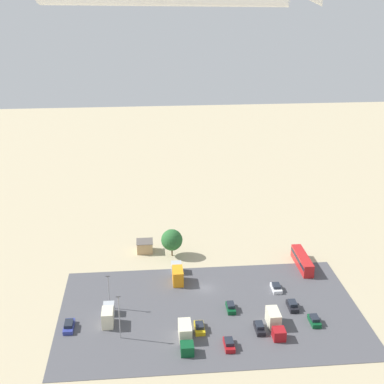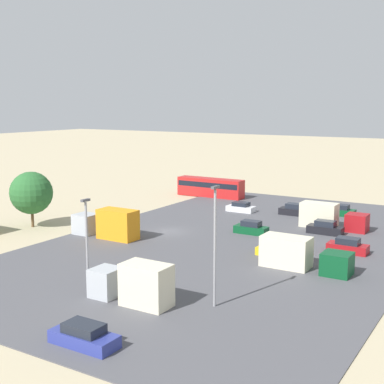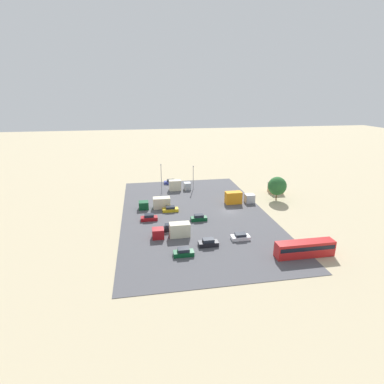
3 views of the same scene
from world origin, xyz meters
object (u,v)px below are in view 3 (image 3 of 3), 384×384
object	(u,v)px
parked_car_7	(199,218)
parked_car_3	(208,243)
parked_car_2	(170,209)
parked_truck_3	(238,198)
parked_car_0	(170,228)
parked_truck_2	(157,203)
parked_truck_0	(178,185)
parked_truck_1	(174,231)
parked_car_4	(149,218)
parked_car_1	(240,237)
parked_car_6	(171,182)
shed_building	(276,188)
bus	(305,248)
parked_car_5	(184,252)

from	to	relation	value
parked_car_7	parked_car_3	bearing A→B (deg)	-2.46
parked_car_2	parked_truck_3	xyz separation A→B (m)	(3.11, -20.20, 1.00)
parked_car_0	parked_truck_2	distance (m)	15.25
parked_car_0	parked_car_2	distance (m)	12.06
parked_truck_0	parked_car_0	bearing A→B (deg)	-11.01
parked_car_3	parked_truck_1	xyz separation A→B (m)	(5.50, 6.73, 0.76)
parked_car_2	parked_car_7	world-z (taller)	parked_car_7
parked_car_2	parked_car_4	xyz separation A→B (m)	(-5.08, 5.92, 0.07)
parked_car_4	parked_car_1	bearing A→B (deg)	-125.58
parked_car_1	parked_car_4	size ratio (longest dim) A/B	0.97
parked_car_2	parked_car_4	size ratio (longest dim) A/B	1.02
parked_car_4	parked_car_6	bearing A→B (deg)	-15.68
parked_car_3	parked_car_6	size ratio (longest dim) A/B	0.88
parked_car_3	parked_truck_2	xyz separation A→B (m)	(23.79, 9.44, 0.70)
shed_building	parked_car_1	xyz separation A→B (m)	(-29.66, 21.83, -0.83)
shed_building	parked_car_6	distance (m)	36.07
parked_truck_1	parked_truck_3	distance (m)	27.87
parked_truck_1	parked_truck_2	size ratio (longest dim) A/B	0.97
parked_car_0	parked_car_1	xyz separation A→B (m)	(-7.02, -14.85, -0.10)
parked_truck_0	parked_truck_1	distance (m)	34.11
parked_car_1	parked_car_2	xyz separation A→B (m)	(19.01, 13.56, 0.02)
bus	parked_car_4	size ratio (longest dim) A/B	2.82
parked_car_2	parked_car_6	bearing A→B (deg)	173.74
parked_car_1	parked_car_7	world-z (taller)	parked_car_7
parked_truck_1	shed_building	bearing A→B (deg)	-54.45
shed_building	parked_car_6	xyz separation A→B (m)	(15.60, 32.51, -0.78)
parked_car_0	parked_car_6	distance (m)	38.47
parked_car_3	parked_car_6	distance (m)	47.06
parked_car_2	parked_car_6	world-z (taller)	parked_car_6
parked_car_4	parked_car_2	bearing A→B (deg)	-49.37
parked_car_1	parked_car_2	distance (m)	23.35
shed_building	parked_car_3	distance (m)	43.04
parked_car_7	parked_truck_3	bearing A→B (deg)	127.45
bus	parked_truck_0	distance (m)	50.18
bus	parked_truck_0	size ratio (longest dim) A/B	1.66
parked_car_0	parked_car_4	size ratio (longest dim) A/B	1.01
parked_car_5	parked_truck_1	xyz separation A→B (m)	(8.56, 1.00, 0.78)
shed_building	parked_truck_1	world-z (taller)	parked_truck_1
parked_car_0	parked_truck_2	size ratio (longest dim) A/B	0.49
bus	parked_truck_1	distance (m)	27.65
parked_car_0	parked_car_3	distance (m)	11.32
parked_car_3	parked_truck_0	xyz separation A→B (m)	(39.18, 1.28, 0.87)
parked_car_5	parked_truck_2	world-z (taller)	parked_truck_2
parked_car_0	parked_truck_0	bearing A→B (deg)	-11.01
shed_building	parked_car_4	xyz separation A→B (m)	(-15.73, 41.30, -0.74)
parked_truck_2	parked_truck_0	bearing A→B (deg)	-27.93
parked_car_1	parked_truck_1	size ratio (longest dim) A/B	0.49
parked_car_5	parked_truck_3	world-z (taller)	parked_truck_3
bus	parked_car_3	world-z (taller)	bus
shed_building	parked_car_1	world-z (taller)	shed_building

